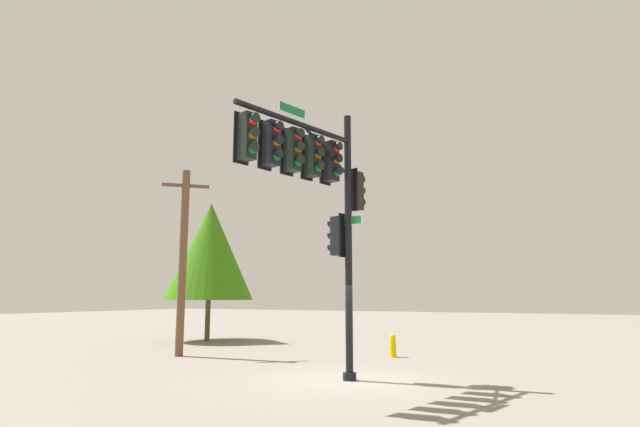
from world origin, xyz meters
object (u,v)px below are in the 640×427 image
(utility_pole, at_px, (183,258))
(fire_hydrant, at_px, (393,346))
(signal_pole_assembly, at_px, (317,183))
(tree_near, at_px, (210,251))

(utility_pole, xyz_separation_m, fire_hydrant, (-3.49, 7.16, -3.25))
(signal_pole_assembly, relative_size, tree_near, 1.05)
(tree_near, bearing_deg, fire_hydrant, 78.29)
(signal_pole_assembly, xyz_separation_m, tree_near, (-9.05, -11.05, -0.66))
(utility_pole, xyz_separation_m, tree_near, (-5.68, -3.42, 0.85))
(signal_pole_assembly, xyz_separation_m, fire_hydrant, (-6.85, -0.47, -4.76))
(fire_hydrant, relative_size, tree_near, 0.12)
(fire_hydrant, bearing_deg, tree_near, -101.71)
(signal_pole_assembly, height_order, tree_near, signal_pole_assembly)
(fire_hydrant, height_order, tree_near, tree_near)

